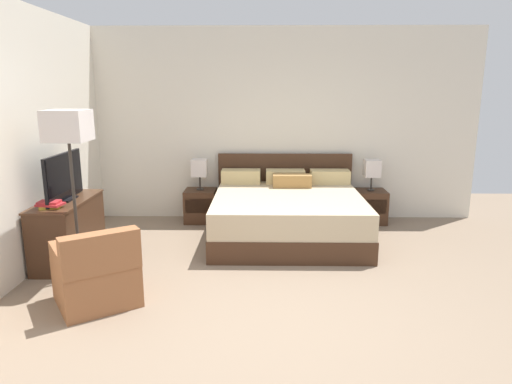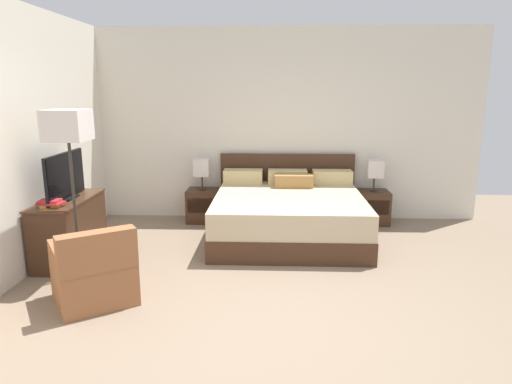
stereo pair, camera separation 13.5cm
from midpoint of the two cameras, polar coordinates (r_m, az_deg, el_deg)
ground_plane at (r=4.06m, az=0.58°, el=-16.41°), size 10.23×10.23×0.00m
wall_back at (r=7.01m, az=0.81°, el=8.35°), size 6.36×0.06×2.88m
wall_left at (r=5.63m, az=-27.05°, el=5.87°), size 0.06×5.21×2.88m
bed at (r=6.19m, az=3.33°, el=-2.74°), size 2.04×2.01×1.02m
nightstand_left at (r=6.98m, az=-7.50°, el=-1.71°), size 0.46×0.42×0.49m
nightstand_right at (r=7.07m, az=13.52°, el=-1.76°), size 0.46×0.42×0.49m
table_lamp_left at (r=6.86m, az=-7.63°, el=2.97°), size 0.23×0.23×0.46m
table_lamp_right at (r=6.95m, az=13.76°, el=2.85°), size 0.23×0.23×0.46m
dresser at (r=5.79m, az=-23.02°, el=-4.34°), size 0.47×1.17×0.73m
tv at (r=5.66m, az=-23.50°, el=1.66°), size 0.18×0.92×0.54m
book_red_cover at (r=5.38m, az=-24.95°, el=-1.69°), size 0.23×0.19×0.03m
book_blue_cover at (r=5.38m, az=-24.97°, el=-1.42°), size 0.28×0.21×0.02m
book_small_top at (r=5.38m, az=-25.11°, el=-1.16°), size 0.22×0.16×0.03m
armchair_by_window at (r=4.58m, az=-20.09°, el=-9.77°), size 0.95×0.95×0.76m
floor_lamp at (r=4.96m, az=-23.14°, el=6.66°), size 0.39×0.39×1.78m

